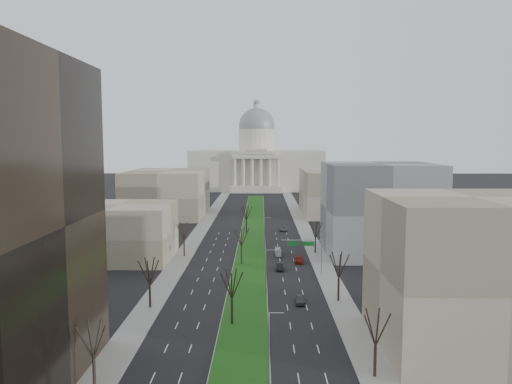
# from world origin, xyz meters

# --- Properties ---
(ground) EXTENTS (600.00, 600.00, 0.00)m
(ground) POSITION_xyz_m (0.00, 120.00, 0.00)
(ground) COLOR black
(ground) RESTS_ON ground
(median) EXTENTS (8.00, 222.03, 0.20)m
(median) POSITION_xyz_m (0.00, 118.99, 0.10)
(median) COLOR #999993
(median) RESTS_ON ground
(sidewalk_left) EXTENTS (5.00, 330.00, 0.15)m
(sidewalk_left) POSITION_xyz_m (-17.50, 95.00, 0.07)
(sidewalk_left) COLOR gray
(sidewalk_left) RESTS_ON ground
(sidewalk_right) EXTENTS (5.00, 330.00, 0.15)m
(sidewalk_right) POSITION_xyz_m (17.50, 95.00, 0.07)
(sidewalk_right) COLOR gray
(sidewalk_right) RESTS_ON ground
(capitol) EXTENTS (80.00, 46.00, 55.00)m
(capitol) POSITION_xyz_m (0.00, 269.59, 16.31)
(capitol) COLOR beige
(capitol) RESTS_ON ground
(building_beige_left) EXTENTS (26.00, 22.00, 14.00)m
(building_beige_left) POSITION_xyz_m (-33.00, 85.00, 7.00)
(building_beige_left) COLOR gray
(building_beige_left) RESTS_ON ground
(building_tan_right) EXTENTS (26.00, 24.00, 22.00)m
(building_tan_right) POSITION_xyz_m (33.00, 32.00, 11.00)
(building_tan_right) COLOR gray
(building_tan_right) RESTS_ON ground
(building_grey_right) EXTENTS (28.00, 26.00, 24.00)m
(building_grey_right) POSITION_xyz_m (34.00, 92.00, 12.00)
(building_grey_right) COLOR slate
(building_grey_right) RESTS_ON ground
(building_far_left) EXTENTS (30.00, 40.00, 18.00)m
(building_far_left) POSITION_xyz_m (-35.00, 160.00, 9.00)
(building_far_left) COLOR gray
(building_far_left) RESTS_ON ground
(building_far_right) EXTENTS (30.00, 40.00, 18.00)m
(building_far_right) POSITION_xyz_m (35.00, 165.00, 9.00)
(building_far_right) COLOR gray
(building_far_right) RESTS_ON ground
(tree_left_near) EXTENTS (5.10, 5.10, 9.18)m
(tree_left_near) POSITION_xyz_m (-17.20, 18.00, 6.61)
(tree_left_near) COLOR black
(tree_left_near) RESTS_ON ground
(tree_left_mid) EXTENTS (5.40, 5.40, 9.72)m
(tree_left_mid) POSITION_xyz_m (-17.20, 48.00, 7.00)
(tree_left_mid) COLOR black
(tree_left_mid) RESTS_ON ground
(tree_left_far) EXTENTS (5.28, 5.28, 9.50)m
(tree_left_far) POSITION_xyz_m (-17.20, 88.00, 6.84)
(tree_left_far) COLOR black
(tree_left_far) RESTS_ON ground
(tree_right_near) EXTENTS (5.16, 5.16, 9.29)m
(tree_right_near) POSITION_xyz_m (17.20, 22.00, 6.69)
(tree_right_near) COLOR black
(tree_right_near) RESTS_ON ground
(tree_right_mid) EXTENTS (5.52, 5.52, 9.94)m
(tree_right_mid) POSITION_xyz_m (17.20, 52.00, 7.16)
(tree_right_mid) COLOR black
(tree_right_mid) RESTS_ON ground
(tree_right_far) EXTENTS (5.04, 5.04, 9.07)m
(tree_right_far) POSITION_xyz_m (17.20, 92.00, 6.53)
(tree_right_far) COLOR black
(tree_right_far) RESTS_ON ground
(tree_median_a) EXTENTS (5.40, 5.40, 9.72)m
(tree_median_a) POSITION_xyz_m (-2.00, 40.00, 7.00)
(tree_median_a) COLOR black
(tree_median_a) RESTS_ON ground
(tree_median_b) EXTENTS (5.40, 5.40, 9.72)m
(tree_median_b) POSITION_xyz_m (-2.00, 80.00, 7.00)
(tree_median_b) COLOR black
(tree_median_b) RESTS_ON ground
(tree_median_c) EXTENTS (5.40, 5.40, 9.72)m
(tree_median_c) POSITION_xyz_m (-2.00, 120.00, 7.00)
(tree_median_c) COLOR black
(tree_median_c) RESTS_ON ground
(streetlamp_median_a) EXTENTS (1.90, 0.20, 9.16)m
(streetlamp_median_a) POSITION_xyz_m (3.76, 20.00, 4.81)
(streetlamp_median_a) COLOR gray
(streetlamp_median_a) RESTS_ON ground
(streetlamp_median_b) EXTENTS (1.90, 0.20, 9.16)m
(streetlamp_median_b) POSITION_xyz_m (3.76, 55.00, 4.81)
(streetlamp_median_b) COLOR gray
(streetlamp_median_b) RESTS_ON ground
(streetlamp_median_c) EXTENTS (1.90, 0.20, 9.16)m
(streetlamp_median_c) POSITION_xyz_m (3.76, 95.00, 4.81)
(streetlamp_median_c) COLOR gray
(streetlamp_median_c) RESTS_ON ground
(mast_arm_signs) EXTENTS (9.12, 0.24, 8.09)m
(mast_arm_signs) POSITION_xyz_m (13.49, 70.03, 6.11)
(mast_arm_signs) COLOR gray
(mast_arm_signs) RESTS_ON ground
(car_grey_near) EXTENTS (1.88, 4.54, 1.54)m
(car_grey_near) POSITION_xyz_m (9.94, 50.87, 0.77)
(car_grey_near) COLOR #44454B
(car_grey_near) RESTS_ON ground
(car_black) EXTENTS (1.83, 4.77, 1.55)m
(car_black) POSITION_xyz_m (7.13, 74.78, 0.78)
(car_black) COLOR black
(car_black) RESTS_ON ground
(car_red) EXTENTS (2.20, 5.21, 1.50)m
(car_red) POSITION_xyz_m (12.07, 81.84, 0.75)
(car_red) COLOR #64140D
(car_red) RESTS_ON ground
(car_grey_far) EXTENTS (2.55, 5.31, 1.46)m
(car_grey_far) POSITION_xyz_m (10.23, 125.14, 0.73)
(car_grey_far) COLOR #4D5054
(car_grey_far) RESTS_ON ground
(box_van) EXTENTS (1.57, 6.37, 1.77)m
(box_van) POSITION_xyz_m (7.22, 90.02, 0.88)
(box_van) COLOR white
(box_van) RESTS_ON ground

